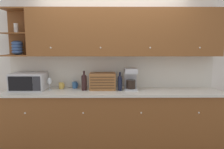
{
  "coord_description": "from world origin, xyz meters",
  "views": [
    {
      "loc": [
        -0.03,
        -3.81,
        1.68
      ],
      "look_at": [
        0.0,
        -0.21,
        1.16
      ],
      "focal_mm": 35.0,
      "sensor_mm": 36.0,
      "label": 1
    }
  ],
  "objects_px": {
    "mug": "(75,85)",
    "second_wine_bottle": "(120,82)",
    "coffee_maker": "(131,79)",
    "mug_blue_second": "(61,86)",
    "microwave": "(29,81)",
    "wine_glass": "(50,82)",
    "wine_bottle": "(84,81)",
    "bread_box": "(103,81)"
  },
  "relations": [
    {
      "from": "microwave",
      "to": "bread_box",
      "type": "relative_size",
      "value": 1.26
    },
    {
      "from": "wine_bottle",
      "to": "mug_blue_second",
      "type": "bearing_deg",
      "value": 162.66
    },
    {
      "from": "coffee_maker",
      "to": "wine_bottle",
      "type": "bearing_deg",
      "value": -177.69
    },
    {
      "from": "bread_box",
      "to": "wine_glass",
      "type": "bearing_deg",
      "value": -177.54
    },
    {
      "from": "wine_bottle",
      "to": "bread_box",
      "type": "height_order",
      "value": "wine_bottle"
    },
    {
      "from": "microwave",
      "to": "bread_box",
      "type": "bearing_deg",
      "value": 1.24
    },
    {
      "from": "wine_glass",
      "to": "wine_bottle",
      "type": "distance_m",
      "value": 0.57
    },
    {
      "from": "microwave",
      "to": "wine_glass",
      "type": "xyz_separation_m",
      "value": [
        0.35,
        -0.01,
        -0.0
      ]
    },
    {
      "from": "microwave",
      "to": "bread_box",
      "type": "height_order",
      "value": "microwave"
    },
    {
      "from": "microwave",
      "to": "mug",
      "type": "height_order",
      "value": "microwave"
    },
    {
      "from": "second_wine_bottle",
      "to": "wine_glass",
      "type": "bearing_deg",
      "value": 177.71
    },
    {
      "from": "mug_blue_second",
      "to": "second_wine_bottle",
      "type": "distance_m",
      "value": 1.01
    },
    {
      "from": "mug",
      "to": "bread_box",
      "type": "bearing_deg",
      "value": -12.59
    },
    {
      "from": "mug_blue_second",
      "to": "coffee_maker",
      "type": "xyz_separation_m",
      "value": [
        1.18,
        -0.09,
        0.13
      ]
    },
    {
      "from": "mug",
      "to": "wine_glass",
      "type": "bearing_deg",
      "value": -159.72
    },
    {
      "from": "mug_blue_second",
      "to": "coffee_maker",
      "type": "relative_size",
      "value": 0.29
    },
    {
      "from": "wine_glass",
      "to": "mug",
      "type": "relative_size",
      "value": 1.92
    },
    {
      "from": "mug_blue_second",
      "to": "bread_box",
      "type": "distance_m",
      "value": 0.72
    },
    {
      "from": "wine_bottle",
      "to": "bread_box",
      "type": "xyz_separation_m",
      "value": [
        0.31,
        0.06,
        -0.01
      ]
    },
    {
      "from": "second_wine_bottle",
      "to": "wine_bottle",
      "type": "bearing_deg",
      "value": 177.48
    },
    {
      "from": "microwave",
      "to": "wine_glass",
      "type": "distance_m",
      "value": 0.35
    },
    {
      "from": "wine_glass",
      "to": "wine_bottle",
      "type": "relative_size",
      "value": 0.65
    },
    {
      "from": "mug",
      "to": "bread_box",
      "type": "xyz_separation_m",
      "value": [
        0.48,
        -0.11,
        0.08
      ]
    },
    {
      "from": "mug",
      "to": "coffee_maker",
      "type": "relative_size",
      "value": 0.3
    },
    {
      "from": "wine_bottle",
      "to": "bread_box",
      "type": "distance_m",
      "value": 0.31
    },
    {
      "from": "microwave",
      "to": "bread_box",
      "type": "xyz_separation_m",
      "value": [
        1.23,
        0.03,
        -0.0
      ]
    },
    {
      "from": "wine_glass",
      "to": "bread_box",
      "type": "height_order",
      "value": "bread_box"
    },
    {
      "from": "microwave",
      "to": "wine_bottle",
      "type": "distance_m",
      "value": 0.92
    },
    {
      "from": "mug_blue_second",
      "to": "microwave",
      "type": "bearing_deg",
      "value": -169.66
    },
    {
      "from": "wine_glass",
      "to": "mug_blue_second",
      "type": "distance_m",
      "value": 0.22
    },
    {
      "from": "mug",
      "to": "coffee_maker",
      "type": "distance_m",
      "value": 0.97
    },
    {
      "from": "mug_blue_second",
      "to": "wine_bottle",
      "type": "xyz_separation_m",
      "value": [
        0.4,
        -0.13,
        0.09
      ]
    },
    {
      "from": "mug",
      "to": "second_wine_bottle",
      "type": "xyz_separation_m",
      "value": [
        0.77,
        -0.19,
        0.08
      ]
    },
    {
      "from": "microwave",
      "to": "mug_blue_second",
      "type": "distance_m",
      "value": 0.53
    },
    {
      "from": "microwave",
      "to": "mug_blue_second",
      "type": "bearing_deg",
      "value": 10.34
    },
    {
      "from": "mug",
      "to": "bread_box",
      "type": "distance_m",
      "value": 0.5
    },
    {
      "from": "wine_bottle",
      "to": "bread_box",
      "type": "bearing_deg",
      "value": 10.84
    },
    {
      "from": "wine_glass",
      "to": "mug",
      "type": "distance_m",
      "value": 0.43
    },
    {
      "from": "microwave",
      "to": "mug_blue_second",
      "type": "height_order",
      "value": "microwave"
    },
    {
      "from": "second_wine_bottle",
      "to": "coffee_maker",
      "type": "distance_m",
      "value": 0.2
    },
    {
      "from": "wine_glass",
      "to": "mug_blue_second",
      "type": "height_order",
      "value": "wine_glass"
    },
    {
      "from": "wine_glass",
      "to": "mug",
      "type": "height_order",
      "value": "wine_glass"
    }
  ]
}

